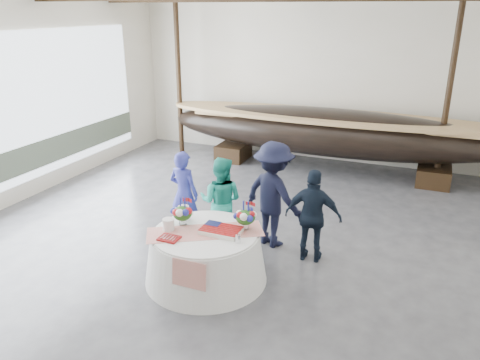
% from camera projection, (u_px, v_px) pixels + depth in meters
% --- Properties ---
extents(floor, '(10.00, 12.00, 0.01)m').
position_uv_depth(floor, '(219.00, 249.00, 8.34)').
color(floor, '#3D3D42').
rests_on(floor, ground).
extents(wall_back, '(10.00, 0.02, 4.50)m').
position_uv_depth(wall_back, '(310.00, 77.00, 12.76)').
color(wall_back, silver).
rests_on(wall_back, ground).
extents(pavilion_structure, '(9.80, 11.76, 4.50)m').
position_uv_depth(pavilion_structure, '(237.00, 10.00, 7.68)').
color(pavilion_structure, black).
rests_on(pavilion_structure, ground).
extents(open_bay, '(0.03, 7.00, 3.20)m').
position_uv_depth(open_bay, '(34.00, 114.00, 10.34)').
color(open_bay, silver).
rests_on(open_bay, ground).
extents(longboat_display, '(8.80, 1.76, 1.65)m').
position_uv_depth(longboat_display, '(328.00, 132.00, 11.98)').
color(longboat_display, black).
rests_on(longboat_display, ground).
extents(banquet_table, '(1.91, 1.91, 0.82)m').
position_uv_depth(banquet_table, '(206.00, 256.00, 7.28)').
color(banquet_table, white).
rests_on(banquet_table, ground).
extents(tabletop_items, '(1.80, 1.38, 0.40)m').
position_uv_depth(tabletop_items, '(209.00, 219.00, 7.21)').
color(tabletop_items, red).
rests_on(tabletop_items, banquet_table).
extents(guest_woman_blue, '(0.63, 0.46, 1.63)m').
position_uv_depth(guest_woman_blue, '(184.00, 193.00, 8.64)').
color(guest_woman_blue, navy).
rests_on(guest_woman_blue, ground).
extents(guest_woman_teal, '(0.86, 0.71, 1.63)m').
position_uv_depth(guest_woman_teal, '(221.00, 201.00, 8.28)').
color(guest_woman_teal, teal).
rests_on(guest_woman_teal, ground).
extents(guest_man_left, '(1.41, 1.13, 1.91)m').
position_uv_depth(guest_man_left, '(273.00, 195.00, 8.20)').
color(guest_man_left, black).
rests_on(guest_man_left, ground).
extents(guest_man_right, '(0.96, 0.44, 1.61)m').
position_uv_depth(guest_man_right, '(313.00, 216.00, 7.71)').
color(guest_man_right, black).
rests_on(guest_man_right, ground).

